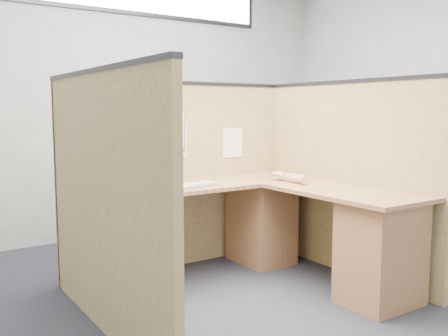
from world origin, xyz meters
TOP-DOWN VIEW (x-y plane):
  - floor at (0.00, 0.00)m, footprint 5.00×5.00m
  - wall_back at (0.00, 2.25)m, footprint 5.00×0.00m
  - cubicle_partitions at (0.00, 0.43)m, footprint 2.06×1.83m
  - l_desk at (0.18, 0.29)m, footprint 1.95×1.75m
  - laptop at (-0.42, 0.89)m, footprint 0.36×0.36m
  - keyboard at (-0.17, 0.51)m, footprint 0.43×0.20m
  - mouse at (0.61, 0.48)m, footprint 0.11×0.08m
  - hand_forearm at (0.62, 0.34)m, footprint 0.11×0.38m
  - blue_poster at (-0.84, 0.97)m, footprint 0.19×0.03m
  - american_flag at (-0.67, 0.96)m, footprint 0.23×0.01m
  - file_holder at (-0.13, 0.94)m, footprint 0.26×0.05m
  - paper_left at (-0.07, 0.97)m, footprint 0.22×0.02m
  - paper_right at (0.51, 0.97)m, footprint 0.20×0.01m

SIDE VIEW (x-z plane):
  - floor at x=0.00m, z-range 0.00..0.00m
  - l_desk at x=0.18m, z-range 0.03..0.76m
  - keyboard at x=-0.17m, z-range 0.73..0.76m
  - mouse at x=0.61m, z-range 0.73..0.77m
  - hand_forearm at x=0.62m, z-range 0.73..0.81m
  - cubicle_partitions at x=0.00m, z-range 0.00..1.53m
  - laptop at x=-0.42m, z-range 0.67..0.91m
  - paper_right at x=0.51m, z-range 0.88..1.14m
  - paper_left at x=-0.07m, z-range 0.91..1.19m
  - file_holder at x=-0.13m, z-range 0.95..1.29m
  - blue_poster at x=-0.84m, z-range 1.20..1.45m
  - american_flag at x=-0.67m, z-range 1.13..1.52m
  - wall_back at x=0.00m, z-range -1.10..3.90m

